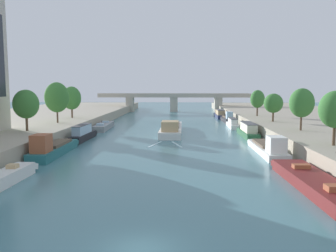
{
  "coord_description": "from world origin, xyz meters",
  "views": [
    {
      "loc": [
        2.21,
        -18.95,
        9.31
      ],
      "look_at": [
        0.0,
        46.85,
        1.97
      ],
      "focal_mm": 37.19,
      "sensor_mm": 36.0,
      "label": 1
    }
  ],
  "objects_px": {
    "barge_midriver": "(171,129)",
    "tree_right_distant": "(273,103)",
    "tree_left_past_mid": "(26,104)",
    "moored_boat_right_midway": "(248,131)",
    "tree_left_distant": "(72,98)",
    "tree_right_far": "(258,99)",
    "moored_boat_left_downstream": "(53,148)",
    "moored_boat_left_near": "(104,126)",
    "moored_boat_left_far": "(83,134)",
    "moored_boat_right_end": "(227,119)",
    "tree_right_end_of_row": "(302,103)",
    "moored_boat_right_far": "(232,124)",
    "moored_boat_left_second": "(2,179)",
    "tree_left_second": "(57,97)",
    "moored_boat_right_gap_after": "(314,182)",
    "moored_boat_right_lone": "(268,148)",
    "tree_right_nearest": "(335,110)",
    "bridge_far": "(174,100)"
  },
  "relations": [
    {
      "from": "moored_boat_left_near",
      "to": "tree_right_far",
      "type": "xyz_separation_m",
      "value": [
        35.77,
        8.01,
        5.85
      ]
    },
    {
      "from": "moored_boat_left_far",
      "to": "moored_boat_right_end",
      "type": "distance_m",
      "value": 44.43
    },
    {
      "from": "moored_boat_right_midway",
      "to": "tree_right_end_of_row",
      "type": "bearing_deg",
      "value": -55.5
    },
    {
      "from": "moored_boat_right_far",
      "to": "moored_boat_right_end",
      "type": "relative_size",
      "value": 1.01
    },
    {
      "from": "tree_right_far",
      "to": "bridge_far",
      "type": "distance_m",
      "value": 52.51
    },
    {
      "from": "tree_left_past_mid",
      "to": "moored_boat_right_midway",
      "type": "bearing_deg",
      "value": 17.29
    },
    {
      "from": "barge_midriver",
      "to": "tree_left_second",
      "type": "xyz_separation_m",
      "value": [
        -22.14,
        -3.39,
        6.41
      ]
    },
    {
      "from": "barge_midriver",
      "to": "moored_boat_right_end",
      "type": "distance_m",
      "value": 27.31
    },
    {
      "from": "moored_boat_right_midway",
      "to": "tree_left_distant",
      "type": "bearing_deg",
      "value": 161.58
    },
    {
      "from": "moored_boat_left_downstream",
      "to": "moored_boat_left_far",
      "type": "bearing_deg",
      "value": 89.0
    },
    {
      "from": "tree_left_distant",
      "to": "tree_right_end_of_row",
      "type": "height_order",
      "value": "tree_left_distant"
    },
    {
      "from": "moored_boat_right_far",
      "to": "tree_left_distant",
      "type": "relative_size",
      "value": 1.54
    },
    {
      "from": "barge_midriver",
      "to": "tree_right_end_of_row",
      "type": "xyz_separation_m",
      "value": [
        21.19,
        -14.04,
        5.88
      ]
    },
    {
      "from": "moored_boat_left_second",
      "to": "moored_boat_right_gap_after",
      "type": "distance_m",
      "value": 29.3
    },
    {
      "from": "tree_right_distant",
      "to": "tree_right_nearest",
      "type": "bearing_deg",
      "value": -90.97
    },
    {
      "from": "moored_boat_left_downstream",
      "to": "moored_boat_left_near",
      "type": "relative_size",
      "value": 1.05
    },
    {
      "from": "tree_left_distant",
      "to": "tree_right_far",
      "type": "distance_m",
      "value": 43.77
    },
    {
      "from": "moored_boat_right_far",
      "to": "tree_left_second",
      "type": "bearing_deg",
      "value": -158.98
    },
    {
      "from": "tree_left_distant",
      "to": "tree_right_nearest",
      "type": "xyz_separation_m",
      "value": [
        42.87,
        -36.61,
        -0.17
      ]
    },
    {
      "from": "moored_boat_left_second",
      "to": "tree_left_distant",
      "type": "height_order",
      "value": "tree_left_distant"
    },
    {
      "from": "moored_boat_right_lone",
      "to": "tree_right_nearest",
      "type": "relative_size",
      "value": 2.29
    },
    {
      "from": "tree_left_second",
      "to": "bridge_far",
      "type": "distance_m",
      "value": 69.45
    },
    {
      "from": "moored_boat_left_near",
      "to": "tree_right_distant",
      "type": "height_order",
      "value": "tree_right_distant"
    },
    {
      "from": "tree_left_distant",
      "to": "tree_right_far",
      "type": "relative_size",
      "value": 1.14
    },
    {
      "from": "moored_boat_left_second",
      "to": "tree_left_past_mid",
      "type": "distance_m",
      "value": 24.4
    },
    {
      "from": "moored_boat_right_midway",
      "to": "tree_left_second",
      "type": "xyz_separation_m",
      "value": [
        -36.79,
        1.13,
        6.24
      ]
    },
    {
      "from": "moored_boat_left_second",
      "to": "moored_boat_right_lone",
      "type": "distance_m",
      "value": 33.73
    },
    {
      "from": "tree_left_past_mid",
      "to": "tree_right_distant",
      "type": "bearing_deg",
      "value": 20.96
    },
    {
      "from": "barge_midriver",
      "to": "tree_right_nearest",
      "type": "distance_m",
      "value": 35.46
    },
    {
      "from": "moored_boat_right_lone",
      "to": "tree_right_far",
      "type": "bearing_deg",
      "value": 80.05
    },
    {
      "from": "moored_boat_left_far",
      "to": "moored_boat_left_downstream",
      "type": "bearing_deg",
      "value": -91.0
    },
    {
      "from": "barge_midriver",
      "to": "tree_right_distant",
      "type": "distance_m",
      "value": 21.21
    },
    {
      "from": "moored_boat_right_gap_after",
      "to": "moored_boat_right_lone",
      "type": "xyz_separation_m",
      "value": [
        -0.03,
        16.58,
        0.29
      ]
    },
    {
      "from": "tree_left_past_mid",
      "to": "barge_midriver",
      "type": "bearing_deg",
      "value": 35.52
    },
    {
      "from": "moored_boat_left_downstream",
      "to": "tree_right_far",
      "type": "xyz_separation_m",
      "value": [
        36.15,
        38.22,
        5.49
      ]
    },
    {
      "from": "barge_midriver",
      "to": "moored_boat_right_midway",
      "type": "xyz_separation_m",
      "value": [
        14.65,
        -4.53,
        0.17
      ]
    },
    {
      "from": "barge_midriver",
      "to": "moored_boat_right_far",
      "type": "xyz_separation_m",
      "value": [
        13.96,
        10.48,
        -0.02
      ]
    },
    {
      "from": "moored_boat_right_end",
      "to": "tree_right_distant",
      "type": "distance_m",
      "value": 24.08
    },
    {
      "from": "barge_midriver",
      "to": "tree_right_nearest",
      "type": "bearing_deg",
      "value": -54.99
    },
    {
      "from": "moored_boat_right_midway",
      "to": "moored_boat_right_far",
      "type": "bearing_deg",
      "value": 92.65
    },
    {
      "from": "moored_boat_left_downstream",
      "to": "moored_boat_right_end",
      "type": "height_order",
      "value": "moored_boat_left_downstream"
    },
    {
      "from": "tree_right_distant",
      "to": "tree_left_distant",
      "type": "bearing_deg",
      "value": 170.14
    },
    {
      "from": "moored_boat_left_downstream",
      "to": "tree_right_end_of_row",
      "type": "bearing_deg",
      "value": 14.79
    },
    {
      "from": "tree_left_past_mid",
      "to": "bridge_far",
      "type": "height_order",
      "value": "tree_left_past_mid"
    },
    {
      "from": "barge_midriver",
      "to": "moored_boat_right_midway",
      "type": "distance_m",
      "value": 15.34
    },
    {
      "from": "barge_midriver",
      "to": "moored_boat_left_downstream",
      "type": "relative_size",
      "value": 1.53
    },
    {
      "from": "moored_boat_right_end",
      "to": "tree_left_distant",
      "type": "height_order",
      "value": "tree_left_distant"
    },
    {
      "from": "barge_midriver",
      "to": "tree_left_second",
      "type": "distance_m",
      "value": 23.3
    },
    {
      "from": "barge_midriver",
      "to": "moored_boat_left_far",
      "type": "bearing_deg",
      "value": -147.88
    },
    {
      "from": "barge_midriver",
      "to": "tree_left_past_mid",
      "type": "xyz_separation_m",
      "value": [
        -22.57,
        -16.11,
        5.71
      ]
    }
  ]
}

